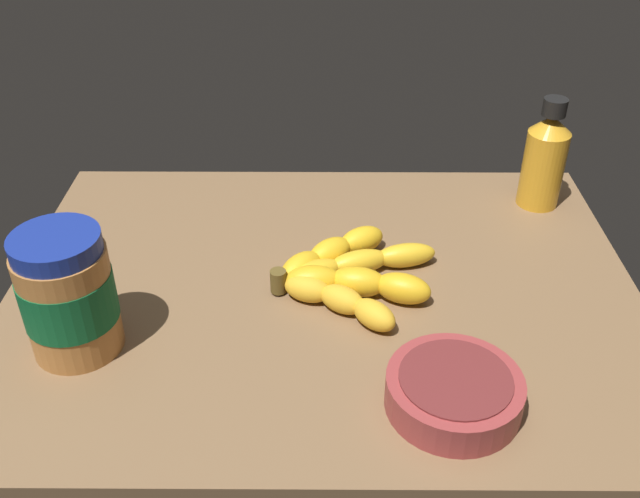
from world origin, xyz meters
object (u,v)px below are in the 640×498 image
object	(u,v)px
banana_bunch	(349,274)
peanut_butter_jar	(70,295)
honey_bottle	(546,158)
small_bowl	(456,391)

from	to	relation	value
banana_bunch	peanut_butter_jar	xyz separation A→B (cm)	(30.41, 11.46, 5.46)
banana_bunch	honey_bottle	xyz separation A→B (cm)	(-28.81, -20.46, 5.72)
banana_bunch	small_bowl	bearing A→B (deg)	116.71
banana_bunch	small_bowl	xyz separation A→B (cm)	(-10.22, 20.31, 0.27)
peanut_butter_jar	honey_bottle	size ratio (longest dim) A/B	0.89
peanut_butter_jar	small_bowl	xyz separation A→B (cm)	(-40.63, 8.85, -5.20)
peanut_butter_jar	small_bowl	size ratio (longest dim) A/B	1.06
honey_bottle	small_bowl	xyz separation A→B (cm)	(18.59, 40.77, -5.45)
honey_bottle	banana_bunch	bearing A→B (deg)	35.38
honey_bottle	peanut_butter_jar	bearing A→B (deg)	28.33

